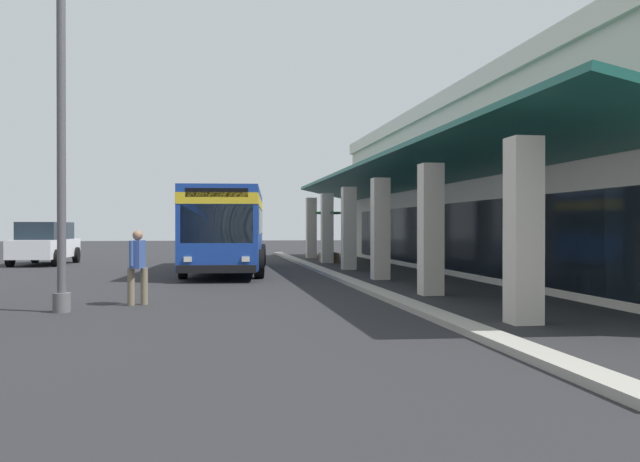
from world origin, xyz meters
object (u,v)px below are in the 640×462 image
object	(u,v)px
transit_bus	(228,224)
potted_palm	(329,250)
pedestrian	(138,263)
lot_light_pole	(61,101)
parked_suv_white	(45,243)

from	to	relation	value
transit_bus	potted_palm	world-z (taller)	transit_bus
pedestrian	lot_light_pole	bearing A→B (deg)	-53.29
transit_bus	parked_suv_white	size ratio (longest dim) A/B	2.31
pedestrian	potted_palm	xyz separation A→B (m)	(-17.27, 7.38, -0.34)
pedestrian	transit_bus	bearing A→B (deg)	168.41
transit_bus	lot_light_pole	size ratio (longest dim) A/B	1.40
pedestrian	lot_light_pole	size ratio (longest dim) A/B	0.21
parked_suv_white	lot_light_pole	xyz separation A→B (m)	(18.43, 4.54, 3.33)
transit_bus	pedestrian	bearing A→B (deg)	-11.59
potted_palm	parked_suv_white	bearing A→B (deg)	-90.48
transit_bus	lot_light_pole	xyz separation A→B (m)	(12.21, -3.70, 2.50)
transit_bus	pedestrian	distance (m)	11.43
parked_suv_white	pedestrian	bearing A→B (deg)	18.90
parked_suv_white	lot_light_pole	distance (m)	19.28
parked_suv_white	potted_palm	world-z (taller)	potted_palm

